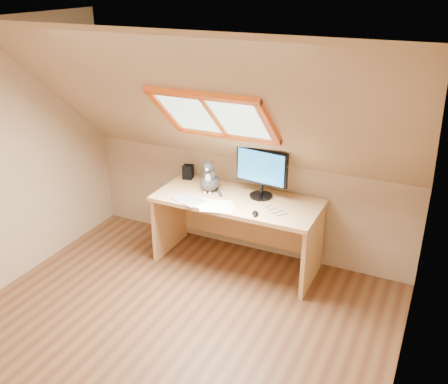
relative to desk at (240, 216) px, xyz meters
The scene contains 10 objects.
ground 1.54m from the desk, 92.61° to the right, with size 3.50×3.50×0.00m, color brown.
room_shell 1.80m from the desk, 92.46° to the right, with size 3.52×3.52×2.41m.
desk is the anchor object (origin of this frame).
monitor 0.54m from the desk, 17.91° to the left, with size 0.53×0.22×0.49m.
cat 0.47m from the desk, behind, with size 0.22×0.26×0.35m.
desk_speaker 0.76m from the desk, 165.01° to the left, with size 0.10×0.10×0.15m, color black.
graphics_tablet 0.55m from the desk, 142.46° to the right, with size 0.29×0.21×0.01m, color #B2B2B7.
mouse 0.50m from the desk, 48.29° to the right, with size 0.06×0.10×0.03m, color black.
papers 0.43m from the desk, 116.75° to the right, with size 0.35×0.30×0.01m.
cables 0.44m from the desk, 29.73° to the right, with size 0.51×0.26×0.01m.
Camera 1 is at (1.81, -2.61, 2.73)m, focal length 40.00 mm.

